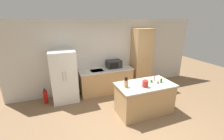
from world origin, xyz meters
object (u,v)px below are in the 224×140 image
at_px(pantry_cabinet, 141,59).
at_px(spice_bottle_tall_dark, 158,82).
at_px(spice_bottle_green_herb, 161,80).
at_px(knife_block, 126,84).
at_px(spice_bottle_amber_oil, 154,79).
at_px(refrigerator, 64,76).
at_px(spice_bottle_short_red, 151,81).
at_px(kettle, 145,84).
at_px(microwave, 114,64).
at_px(fire_extinguisher, 46,97).

relative_size(pantry_cabinet, spice_bottle_tall_dark, 28.15).
bearing_deg(spice_bottle_green_herb, spice_bottle_tall_dark, -165.95).
relative_size(knife_block, spice_bottle_amber_oil, 1.86).
bearing_deg(refrigerator, spice_bottle_short_red, -33.72).
bearing_deg(kettle, refrigerator, 138.88).
bearing_deg(refrigerator, pantry_cabinet, 1.79).
distance_m(knife_block, kettle, 0.51).
xyz_separation_m(refrigerator, microwave, (1.81, 0.15, 0.19)).
xyz_separation_m(spice_bottle_amber_oil, spice_bottle_green_herb, (0.13, -0.14, -0.00)).
relative_size(spice_bottle_short_red, kettle, 0.49).
xyz_separation_m(spice_bottle_amber_oil, kettle, (-0.45, -0.22, 0.02)).
height_order(spice_bottle_amber_oil, spice_bottle_green_herb, spice_bottle_amber_oil).
bearing_deg(knife_block, microwave, 79.05).
bearing_deg(refrigerator, spice_bottle_tall_dark, -34.66).
xyz_separation_m(pantry_cabinet, spice_bottle_amber_oil, (-0.52, -1.58, -0.18)).
bearing_deg(knife_block, fire_extinguisher, 143.80).
height_order(spice_bottle_tall_dark, kettle, kettle).
height_order(refrigerator, spice_bottle_amber_oil, refrigerator).
relative_size(refrigerator, knife_block, 5.74).
bearing_deg(spice_bottle_tall_dark, fire_extinguisher, 151.39).
relative_size(microwave, spice_bottle_short_red, 5.22).
bearing_deg(spice_bottle_tall_dark, knife_block, 172.88).
xyz_separation_m(spice_bottle_tall_dark, spice_bottle_short_red, (-0.12, 0.14, 0.01)).
xyz_separation_m(microwave, kettle, (0.15, -1.86, -0.05)).
xyz_separation_m(spice_bottle_green_herb, fire_extinguisher, (-3.17, 1.62, -0.73)).
xyz_separation_m(pantry_cabinet, knife_block, (-1.46, -1.64, -0.15)).
height_order(spice_bottle_tall_dark, spice_bottle_green_herb, spice_bottle_green_herb).
distance_m(pantry_cabinet, fire_extinguisher, 3.68).
height_order(refrigerator, spice_bottle_tall_dark, refrigerator).
height_order(knife_block, spice_bottle_green_herb, knife_block).
bearing_deg(pantry_cabinet, spice_bottle_short_red, -111.77).
height_order(knife_block, spice_bottle_tall_dark, knife_block).
bearing_deg(spice_bottle_amber_oil, microwave, 110.28).
relative_size(spice_bottle_tall_dark, spice_bottle_green_herb, 0.55).
bearing_deg(microwave, spice_bottle_tall_dark, -71.66).
xyz_separation_m(microwave, spice_bottle_tall_dark, (0.60, -1.82, -0.11)).
distance_m(microwave, kettle, 1.87).
xyz_separation_m(refrigerator, fire_extinguisher, (-0.63, -0.01, -0.61)).
xyz_separation_m(pantry_cabinet, microwave, (-1.13, 0.06, -0.11)).
bearing_deg(fire_extinguisher, spice_bottle_tall_dark, -28.61).
height_order(pantry_cabinet, spice_bottle_short_red, pantry_cabinet).
distance_m(spice_bottle_short_red, fire_extinguisher, 3.36).
bearing_deg(fire_extinguisher, spice_bottle_short_red, -27.50).
distance_m(spice_bottle_tall_dark, spice_bottle_short_red, 0.19).
bearing_deg(spice_bottle_green_herb, microwave, 112.37).
distance_m(microwave, knife_block, 1.74).
bearing_deg(spice_bottle_short_red, knife_block, -178.37).
bearing_deg(fire_extinguisher, pantry_cabinet, 1.60).
relative_size(pantry_cabinet, spice_bottle_amber_oil, 14.50).
height_order(knife_block, fire_extinguisher, knife_block).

